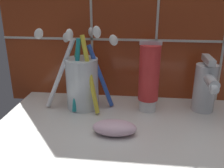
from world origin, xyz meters
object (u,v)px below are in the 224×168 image
object	(u,v)px
sink_faucet	(206,86)
soap_bar	(115,128)
toothbrush_cup	(82,80)
toothpaste_tube	(148,77)

from	to	relation	value
sink_faucet	soap_bar	distance (cm)	21.11
toothbrush_cup	sink_faucet	xyz separation A→B (cm)	(25.31, 0.76, -0.57)
toothbrush_cup	soap_bar	distance (cm)	13.98
toothpaste_tube	soap_bar	size ratio (longest dim) A/B	1.90
toothbrush_cup	sink_faucet	size ratio (longest dim) A/B	1.57
sink_faucet	toothbrush_cup	bearing A→B (deg)	-88.19
soap_bar	sink_faucet	bearing A→B (deg)	32.82
sink_faucet	toothpaste_tube	bearing A→B (deg)	-85.96
toothpaste_tube	sink_faucet	distance (cm)	11.92
toothpaste_tube	soap_bar	distance (cm)	13.24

